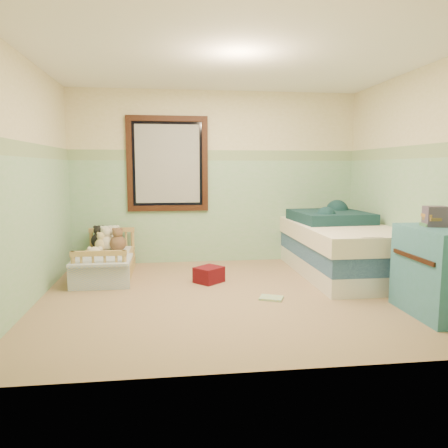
{
  "coord_description": "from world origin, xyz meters",
  "views": [
    {
      "loc": [
        -0.7,
        -4.57,
        1.4
      ],
      "look_at": [
        -0.06,
        0.35,
        0.75
      ],
      "focal_mm": 34.69,
      "sensor_mm": 36.0,
      "label": 1
    }
  ],
  "objects": [
    {
      "name": "floor",
      "position": [
        0.0,
        0.0,
        -0.01
      ],
      "size": [
        4.2,
        3.6,
        0.02
      ],
      "primitive_type": "cube",
      "color": "#8D6F50",
      "rests_on": "ground"
    },
    {
      "name": "ceiling",
      "position": [
        0.0,
        0.0,
        2.51
      ],
      "size": [
        4.2,
        3.6,
        0.02
      ],
      "primitive_type": "cube",
      "color": "white",
      "rests_on": "wall_back"
    },
    {
      "name": "wall_back",
      "position": [
        0.0,
        1.8,
        1.25
      ],
      "size": [
        4.2,
        0.04,
        2.5
      ],
      "primitive_type": "cube",
      "color": "beige",
      "rests_on": "floor"
    },
    {
      "name": "wall_front",
      "position": [
        0.0,
        -1.8,
        1.25
      ],
      "size": [
        4.2,
        0.04,
        2.5
      ],
      "primitive_type": "cube",
      "color": "beige",
      "rests_on": "floor"
    },
    {
      "name": "wall_left",
      "position": [
        -2.1,
        0.0,
        1.25
      ],
      "size": [
        0.04,
        3.6,
        2.5
      ],
      "primitive_type": "cube",
      "color": "beige",
      "rests_on": "floor"
    },
    {
      "name": "wall_right",
      "position": [
        2.1,
        0.0,
        1.25
      ],
      "size": [
        0.04,
        3.6,
        2.5
      ],
      "primitive_type": "cube",
      "color": "beige",
      "rests_on": "floor"
    },
    {
      "name": "wainscot_mint",
      "position": [
        0.0,
        1.79,
        0.75
      ],
      "size": [
        4.2,
        0.01,
        1.5
      ],
      "primitive_type": "cube",
      "color": "#7DB87E",
      "rests_on": "floor"
    },
    {
      "name": "border_strip",
      "position": [
        0.0,
        1.79,
        1.57
      ],
      "size": [
        4.2,
        0.01,
        0.15
      ],
      "primitive_type": "cube",
      "color": "#365F3A",
      "rests_on": "wall_back"
    },
    {
      "name": "window_frame",
      "position": [
        -0.7,
        1.76,
        1.45
      ],
      "size": [
        1.16,
        0.06,
        1.36
      ],
      "primitive_type": "cube",
      "color": "black",
      "rests_on": "wall_back"
    },
    {
      "name": "window_blinds",
      "position": [
        -0.7,
        1.77,
        1.45
      ],
      "size": [
        0.92,
        0.01,
        1.12
      ],
      "primitive_type": "cube",
      "color": "#B9B9B5",
      "rests_on": "window_frame"
    },
    {
      "name": "toddler_bed_frame",
      "position": [
        -1.5,
        1.05,
        0.08
      ],
      "size": [
        0.63,
        1.27,
        0.16
      ],
      "primitive_type": "cube",
      "color": "tan",
      "rests_on": "floor"
    },
    {
      "name": "toddler_mattress",
      "position": [
        -1.5,
        1.05,
        0.22
      ],
      "size": [
        0.58,
        1.21,
        0.12
      ],
      "primitive_type": "cube",
      "color": "silver",
      "rests_on": "toddler_bed_frame"
    },
    {
      "name": "patchwork_quilt",
      "position": [
        -1.5,
        0.66,
        0.3
      ],
      "size": [
        0.69,
        0.63,
        0.03
      ],
      "primitive_type": "cube",
      "color": "#81A3DD",
      "rests_on": "toddler_mattress"
    },
    {
      "name": "plush_bed_brown",
      "position": [
        -1.65,
        1.55,
        0.37
      ],
      "size": [
        0.18,
        0.18,
        0.18
      ],
      "primitive_type": "sphere",
      "color": "brown",
      "rests_on": "toddler_mattress"
    },
    {
      "name": "plush_bed_white",
      "position": [
        -1.45,
        1.55,
        0.39
      ],
      "size": [
        0.21,
        0.21,
        0.21
      ],
      "primitive_type": "sphere",
      "color": "silver",
      "rests_on": "toddler_mattress"
    },
    {
      "name": "plush_bed_tan",
      "position": [
        -1.6,
        1.33,
        0.37
      ],
      "size": [
        0.17,
        0.17,
        0.17
      ],
      "primitive_type": "sphere",
      "color": "#E0C387",
      "rests_on": "toddler_mattress"
    },
    {
      "name": "plush_bed_dark",
      "position": [
        -1.37,
        1.33,
        0.36
      ],
      "size": [
        0.16,
        0.16,
        0.16
      ],
      "primitive_type": "sphere",
      "color": "black",
      "rests_on": "toddler_mattress"
    },
    {
      "name": "plush_floor_cream",
      "position": [
        -1.62,
        0.91,
        0.14
      ],
      "size": [
        0.28,
        0.28,
        0.28
      ],
      "primitive_type": "sphere",
      "color": "beige",
      "rests_on": "floor"
    },
    {
      "name": "plush_floor_tan",
      "position": [
        -1.7,
        0.94,
        0.12
      ],
      "size": [
        0.24,
        0.24,
        0.24
      ],
      "primitive_type": "sphere",
      "color": "#E0C387",
      "rests_on": "floor"
    },
    {
      "name": "twin_bed_frame",
      "position": [
        1.55,
        0.79,
        0.11
      ],
      "size": [
        1.09,
        2.19,
        0.22
      ],
      "primitive_type": "cube",
      "color": "white",
      "rests_on": "floor"
    },
    {
      "name": "twin_boxspring",
      "position": [
        1.55,
        0.79,
        0.33
      ],
      "size": [
        1.09,
        2.19,
        0.22
      ],
      "primitive_type": "cube",
      "color": "navy",
      "rests_on": "twin_bed_frame"
    },
    {
      "name": "twin_mattress",
      "position": [
        1.55,
        0.79,
        0.55
      ],
      "size": [
        1.14,
        2.23,
        0.22
      ],
      "primitive_type": "cube",
      "color": "#F3E7CD",
      "rests_on": "twin_boxspring"
    },
    {
      "name": "teal_blanket",
      "position": [
        1.5,
        1.09,
        0.73
      ],
      "size": [
        0.99,
        1.04,
        0.14
      ],
      "primitive_type": "cube",
      "rotation": [
        0.0,
        0.0,
        0.06
      ],
      "color": "#14373E",
      "rests_on": "twin_mattress"
    },
    {
      "name": "dresser",
      "position": [
        1.83,
        -0.87,
        0.42
      ],
      "size": [
        0.52,
        0.84,
        0.84
      ],
      "primitive_type": "cube",
      "color": "teal",
      "rests_on": "floor"
    },
    {
      "name": "book_stack",
      "position": [
        1.83,
        -0.76,
        0.93
      ],
      "size": [
        0.22,
        0.18,
        0.19
      ],
      "primitive_type": "cube",
      "rotation": [
        0.0,
        0.0,
        -0.16
      ],
      "color": "brown",
      "rests_on": "dresser"
    },
    {
      "name": "red_pillow",
      "position": [
        -0.22,
        0.58,
        0.1
      ],
      "size": [
        0.41,
        0.4,
        0.19
      ],
      "primitive_type": "cube",
      "rotation": [
        0.0,
        0.0,
        0.72
      ],
      "color": "maroon",
      "rests_on": "floor"
    },
    {
      "name": "floor_book",
      "position": [
        0.38,
        -0.19,
        0.01
      ],
      "size": [
        0.3,
        0.27,
        0.02
      ],
      "primitive_type": "cube",
      "rotation": [
        0.0,
        0.0,
        -0.41
      ],
      "color": "#D7CF3E",
      "rests_on": "floor"
    },
    {
      "name": "extra_plush_0",
      "position": [
        -1.52,
        1.36,
        0.39
      ],
      "size": [
        0.21,
        0.21,
        0.21
      ],
      "primitive_type": "sphere",
      "color": "beige",
      "rests_on": "toddler_mattress"
    },
    {
      "name": "extra_plush_1",
      "position": [
        -1.56,
        1.49,
        0.39
      ],
      "size": [
        0.22,
        0.22,
        0.22
      ],
      "primitive_type": "sphere",
      "color": "silver",
      "rests_on": "toddler_mattress"
    },
    {
      "name": "extra_plush_2",
      "position": [
        -1.66,
        1.52,
        0.39
      ],
      "size": [
        0.22,
        0.22,
        0.22
      ],
      "primitive_type": "sphere",
      "color": "black",
      "rests_on": "toddler_mattress"
    },
    {
      "name": "extra_plush_3",
      "position": [
        -1.38,
        1.27,
        0.39
      ],
      "size": [
        0.22,
        0.22,
        0.22
      ],
      "primitive_type": "sphere",
      "color": "brown",
      "rests_on": "toddler_mattress"
    }
  ]
}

